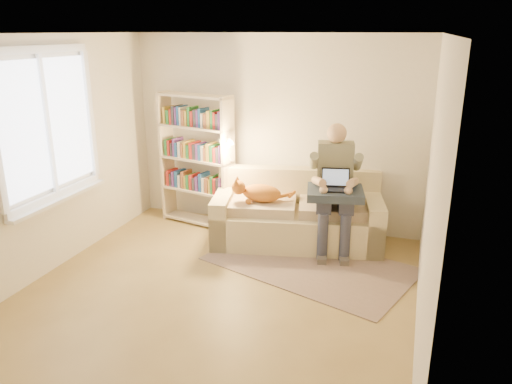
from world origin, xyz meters
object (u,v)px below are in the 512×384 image
(cat, at_px, (256,192))
(bookshelf, at_px, (196,154))
(person, at_px, (335,181))
(sofa, at_px, (297,217))
(laptop, at_px, (339,184))

(cat, height_order, bookshelf, bookshelf)
(person, bearing_deg, sofa, 160.54)
(laptop, height_order, bookshelf, bookshelf)
(bookshelf, bearing_deg, laptop, 1.55)
(sofa, xyz_separation_m, bookshelf, (-1.48, 0.18, 0.69))
(cat, height_order, laptop, laptop)
(cat, relative_size, bookshelf, 0.40)
(laptop, bearing_deg, bookshelf, 157.55)
(laptop, distance_m, bookshelf, 2.06)
(bookshelf, bearing_deg, sofa, 5.21)
(sofa, distance_m, person, 0.73)
(person, xyz_separation_m, laptop, (0.07, -0.14, 0.01))
(sofa, height_order, bookshelf, bookshelf)
(cat, bearing_deg, laptop, -9.60)
(bookshelf, bearing_deg, cat, -10.47)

